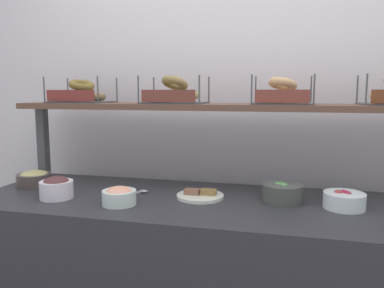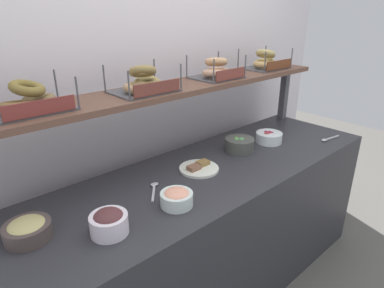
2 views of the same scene
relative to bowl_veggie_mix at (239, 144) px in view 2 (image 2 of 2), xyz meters
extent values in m
plane|color=#595651|center=(-0.29, -0.07, -0.89)|extent=(8.00, 8.00, 0.00)
cube|color=silver|center=(-0.29, 0.48, 0.31)|extent=(3.45, 0.06, 2.40)
cube|color=#2D2D33|center=(-0.29, -0.07, -0.47)|extent=(2.25, 0.70, 0.85)
cube|color=#4C4C51|center=(0.77, 0.20, 0.16)|extent=(0.05, 0.05, 0.40)
cube|color=brown|center=(-0.29, 0.20, 0.37)|extent=(2.21, 0.32, 0.03)
cylinder|color=#4B4E47|center=(0.00, 0.00, 0.00)|extent=(0.18, 0.18, 0.08)
sphere|color=#5EB05A|center=(-0.02, 0.01, 0.03)|extent=(0.03, 0.03, 0.03)
sphere|color=#59A15C|center=(0.00, -0.01, 0.03)|extent=(0.04, 0.04, 0.04)
sphere|color=#5DAF3C|center=(-0.01, 0.02, 0.03)|extent=(0.04, 0.04, 0.04)
cylinder|color=white|center=(-1.02, -0.19, 0.00)|extent=(0.15, 0.15, 0.08)
ellipsoid|color=#562E30|center=(-1.02, -0.19, 0.03)|extent=(0.12, 0.12, 0.06)
cylinder|color=white|center=(-0.69, -0.22, -0.01)|extent=(0.15, 0.15, 0.06)
ellipsoid|color=#F6A586|center=(-0.69, -0.22, 0.02)|extent=(0.12, 0.12, 0.04)
cylinder|color=white|center=(0.26, -0.04, -0.01)|extent=(0.17, 0.17, 0.07)
sphere|color=#A42847|center=(0.27, -0.03, 0.02)|extent=(0.03, 0.03, 0.03)
sphere|color=#983D38|center=(0.23, -0.04, 0.02)|extent=(0.04, 0.04, 0.04)
sphere|color=#8A3046|center=(0.27, -0.05, 0.02)|extent=(0.03, 0.03, 0.03)
sphere|color=#AD1B42|center=(0.26, -0.04, 0.02)|extent=(0.04, 0.04, 0.04)
sphere|color=#AB2D56|center=(0.25, -0.01, 0.02)|extent=(0.03, 0.03, 0.03)
cylinder|color=#4D403D|center=(-1.27, -0.01, -0.01)|extent=(0.18, 0.18, 0.07)
ellipsoid|color=tan|center=(-1.27, -0.01, 0.02)|extent=(0.14, 0.14, 0.05)
cylinder|color=white|center=(-0.37, -0.03, -0.03)|extent=(0.22, 0.22, 0.01)
cube|color=brown|center=(-0.41, -0.03, -0.02)|extent=(0.07, 0.05, 0.02)
cube|color=olive|center=(-0.33, -0.02, -0.02)|extent=(0.07, 0.05, 0.02)
cube|color=#B7B7BC|center=(0.64, -0.29, -0.04)|extent=(0.14, 0.03, 0.01)
ellipsoid|color=#B7B7BC|center=(0.55, -0.28, -0.03)|extent=(0.04, 0.03, 0.01)
cube|color=#B7B7BC|center=(-0.72, -0.07, -0.04)|extent=(0.10, 0.12, 0.01)
ellipsoid|color=#B7B7BC|center=(-0.66, 0.00, -0.03)|extent=(0.04, 0.03, 0.01)
cube|color=#4C4C51|center=(-1.11, 0.22, 0.39)|extent=(0.33, 0.24, 0.01)
cylinder|color=#4C4C51|center=(-0.95, 0.11, 0.46)|extent=(0.01, 0.01, 0.14)
cylinder|color=#4C4C51|center=(-0.95, 0.34, 0.46)|extent=(0.01, 0.01, 0.14)
cube|color=maroon|center=(-1.11, 0.10, 0.43)|extent=(0.28, 0.01, 0.06)
torus|color=brown|center=(-1.16, 0.19, 0.43)|extent=(0.19, 0.19, 0.06)
torus|color=brown|center=(-1.06, 0.26, 0.42)|extent=(0.18, 0.18, 0.05)
torus|color=olive|center=(-1.11, 0.22, 0.49)|extent=(0.20, 0.20, 0.07)
cube|color=#4C4C51|center=(-0.56, 0.20, 0.39)|extent=(0.32, 0.24, 0.01)
cylinder|color=#4C4C51|center=(-0.71, 0.08, 0.46)|extent=(0.01, 0.01, 0.14)
cylinder|color=#4C4C51|center=(-0.40, 0.08, 0.46)|extent=(0.01, 0.01, 0.14)
cylinder|color=#4C4C51|center=(-0.71, 0.31, 0.46)|extent=(0.01, 0.01, 0.14)
cylinder|color=#4C4C51|center=(-0.40, 0.31, 0.46)|extent=(0.01, 0.01, 0.14)
cube|color=brown|center=(-0.56, 0.08, 0.43)|extent=(0.27, 0.01, 0.06)
torus|color=#A78359|center=(-0.61, 0.17, 0.42)|extent=(0.20, 0.20, 0.05)
torus|color=#9E894F|center=(-0.51, 0.23, 0.42)|extent=(0.20, 0.20, 0.06)
torus|color=olive|center=(-0.56, 0.20, 0.49)|extent=(0.19, 0.19, 0.09)
cube|color=#4C4C51|center=(-0.02, 0.20, 0.39)|extent=(0.29, 0.24, 0.01)
cylinder|color=#4C4C51|center=(-0.15, 0.09, 0.46)|extent=(0.01, 0.01, 0.14)
cylinder|color=#4C4C51|center=(0.12, 0.09, 0.46)|extent=(0.01, 0.01, 0.14)
cylinder|color=#4C4C51|center=(-0.15, 0.32, 0.46)|extent=(0.01, 0.01, 0.14)
cylinder|color=#4C4C51|center=(0.12, 0.32, 0.46)|extent=(0.01, 0.01, 0.14)
cube|color=brown|center=(-0.02, 0.08, 0.43)|extent=(0.24, 0.01, 0.06)
torus|color=tan|center=(-0.07, 0.17, 0.43)|extent=(0.20, 0.20, 0.06)
torus|color=tan|center=(0.03, 0.24, 0.42)|extent=(0.19, 0.19, 0.05)
torus|color=tan|center=(-0.02, 0.20, 0.49)|extent=(0.20, 0.20, 0.08)
cube|color=#4C4C51|center=(0.50, 0.22, 0.39)|extent=(0.33, 0.24, 0.01)
cylinder|color=#4C4C51|center=(0.34, 0.10, 0.46)|extent=(0.01, 0.01, 0.14)
cylinder|color=#4C4C51|center=(0.66, 0.10, 0.46)|extent=(0.01, 0.01, 0.14)
cylinder|color=#4C4C51|center=(0.34, 0.33, 0.46)|extent=(0.01, 0.01, 0.14)
cylinder|color=#4C4C51|center=(0.66, 0.33, 0.46)|extent=(0.01, 0.01, 0.14)
cube|color=brown|center=(0.50, 0.10, 0.43)|extent=(0.28, 0.01, 0.06)
torus|color=tan|center=(0.44, 0.19, 0.42)|extent=(0.15, 0.15, 0.06)
torus|color=tan|center=(0.55, 0.25, 0.42)|extent=(0.20, 0.20, 0.06)
torus|color=tan|center=(0.50, 0.22, 0.49)|extent=(0.18, 0.18, 0.08)
camera|label=1|loc=(0.01, -1.72, 0.45)|focal=35.77mm
camera|label=2|loc=(-1.50, -1.22, 0.78)|focal=30.99mm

